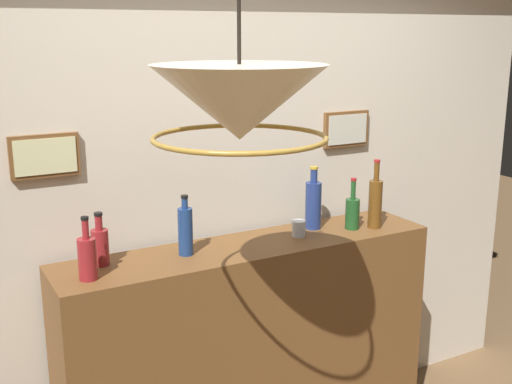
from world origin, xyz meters
TOP-DOWN VIEW (x-y plane):
  - panelled_rear_partition at (-0.00, 1.10)m, footprint 3.65×0.15m
  - bar_shelf_unit at (0.00, 0.84)m, footprint 1.73×0.37m
  - liquor_bottle_port at (0.53, 0.81)m, footprint 0.07×0.07m
  - liquor_bottle_scotch at (-0.30, 0.86)m, footprint 0.06×0.06m
  - liquor_bottle_vodka at (0.37, 0.91)m, footprint 0.08×0.08m
  - liquor_bottle_whiskey at (0.64, 0.77)m, footprint 0.06×0.06m
  - liquor_bottle_brandy at (-0.73, 0.78)m, footprint 0.07×0.07m
  - liquor_bottle_mezcal at (-0.64, 0.91)m, footprint 0.07×0.07m
  - glass_tumbler_rocks at (0.25, 0.83)m, footprint 0.06×0.06m
  - pendant_lamp at (-0.37, 0.21)m, footprint 0.55×0.55m

SIDE VIEW (x-z plane):
  - bar_shelf_unit at x=0.00m, z-range 0.00..1.07m
  - glass_tumbler_rocks at x=0.25m, z-range 1.07..1.14m
  - liquor_bottle_port at x=0.53m, z-range 1.02..1.27m
  - liquor_bottle_mezcal at x=-0.64m, z-range 1.04..1.26m
  - liquor_bottle_brandy at x=-0.73m, z-range 1.03..1.28m
  - liquor_bottle_scotch at x=-0.30m, z-range 1.04..1.30m
  - liquor_bottle_vodka at x=0.37m, z-range 1.04..1.34m
  - liquor_bottle_whiskey at x=0.64m, z-range 1.03..1.36m
  - panelled_rear_partition at x=0.00m, z-range 0.07..2.51m
  - pendant_lamp at x=-0.37m, z-range 1.48..2.05m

